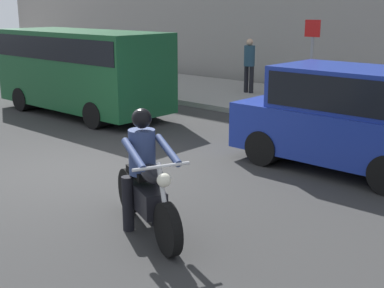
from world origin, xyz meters
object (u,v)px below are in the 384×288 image
street_sign_post (311,54)px  pedestrian_bystander (249,62)px  parked_hatchback_cobalt_blue (344,117)px  parked_van_forest_green (81,66)px  motorcycle_with_rider_denim_blue (146,183)px

street_sign_post → pedestrian_bystander: 2.79m
parked_hatchback_cobalt_blue → street_sign_post: size_ratio=1.60×
parked_van_forest_green → street_sign_post: 6.08m
parked_hatchback_cobalt_blue → street_sign_post: 5.12m
parked_hatchback_cobalt_blue → street_sign_post: street_sign_post is taller
street_sign_post → pedestrian_bystander: (-2.62, 0.85, -0.45)m
motorcycle_with_rider_denim_blue → parked_hatchback_cobalt_blue: parked_hatchback_cobalt_blue is taller
parked_van_forest_green → parked_hatchback_cobalt_blue: bearing=1.1°
street_sign_post → parked_van_forest_green: bearing=-135.7°
motorcycle_with_rider_denim_blue → pedestrian_bystander: (-4.99, 9.09, 0.47)m
pedestrian_bystander → street_sign_post: bearing=-17.9°
motorcycle_with_rider_denim_blue → street_sign_post: street_sign_post is taller
parked_van_forest_green → pedestrian_bystander: bearing=71.3°
parked_hatchback_cobalt_blue → parked_van_forest_green: bearing=-178.9°
motorcycle_with_rider_denim_blue → parked_van_forest_green: (-6.71, 4.00, 0.62)m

